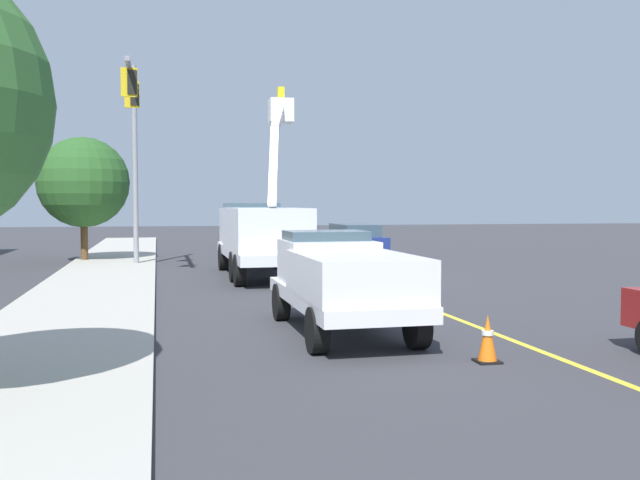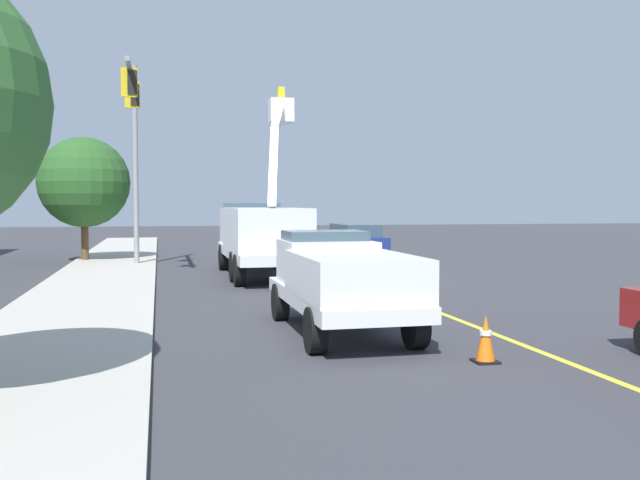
{
  "view_description": "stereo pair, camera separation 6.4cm",
  "coord_description": "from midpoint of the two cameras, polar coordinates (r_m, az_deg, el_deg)",
  "views": [
    {
      "loc": [
        -24.12,
        5.98,
        2.68
      ],
      "look_at": [
        -0.27,
        1.19,
        1.4
      ],
      "focal_mm": 39.17,
      "sensor_mm": 36.0,
      "label": 1
    },
    {
      "loc": [
        -24.14,
        5.92,
        2.68
      ],
      "look_at": [
        -0.27,
        1.19,
        1.4
      ],
      "focal_mm": 39.17,
      "sensor_mm": 36.0,
      "label": 2
    }
  ],
  "objects": [
    {
      "name": "lane_centre_stripe",
      "position": [
        25.0,
        2.49,
        -3.14
      ],
      "size": [
        49.98,
        1.74,
        0.01
      ],
      "primitive_type": "cube",
      "rotation": [
        0.0,
        0.0,
        0.03
      ],
      "color": "yellow",
      "rests_on": "ground"
    },
    {
      "name": "street_tree_right",
      "position": [
        33.46,
        -18.83,
        4.48
      ],
      "size": [
        4.09,
        4.09,
        5.69
      ],
      "color": "brown",
      "rests_on": "ground"
    },
    {
      "name": "ground",
      "position": [
        25.0,
        2.49,
        -3.15
      ],
      "size": [
        120.0,
        120.0,
        0.0
      ],
      "primitive_type": "plane",
      "color": "#38383D"
    },
    {
      "name": "sidewalk_far_side",
      "position": [
        24.15,
        -17.67,
        -3.36
      ],
      "size": [
        60.08,
        5.5,
        0.12
      ],
      "primitive_type": "cube",
      "rotation": [
        0.0,
        0.0,
        0.03
      ],
      "color": "#B2ADA3",
      "rests_on": "ground"
    },
    {
      "name": "traffic_cone_mid_rear",
      "position": [
        29.59,
        -2.19,
        -1.41
      ],
      "size": [
        0.4,
        0.4,
        0.81
      ],
      "color": "black",
      "rests_on": "ground"
    },
    {
      "name": "traffic_cone_mid_front",
      "position": [
        20.94,
        2.0,
        -3.25
      ],
      "size": [
        0.4,
        0.4,
        0.81
      ],
      "color": "black",
      "rests_on": "ground"
    },
    {
      "name": "utility_bucket_truck",
      "position": [
        25.69,
        -4.9,
        0.62
      ],
      "size": [
        8.28,
        2.82,
        7.15
      ],
      "color": "white",
      "rests_on": "ground"
    },
    {
      "name": "service_pickup_truck",
      "position": [
        14.37,
        1.7,
        -3.22
      ],
      "size": [
        5.66,
        2.33,
        2.06
      ],
      "color": "white",
      "rests_on": "ground"
    },
    {
      "name": "passing_minivan",
      "position": [
        33.44,
        2.82,
        0.08
      ],
      "size": [
        4.86,
        2.07,
        1.69
      ],
      "color": "navy",
      "rests_on": "ground"
    },
    {
      "name": "traffic_signal_mast",
      "position": [
        29.09,
        -15.06,
        8.87
      ],
      "size": [
        7.16,
        0.65,
        8.53
      ],
      "color": "gray",
      "rests_on": "ground"
    },
    {
      "name": "traffic_cone_leading",
      "position": [
        12.17,
        13.38,
        -7.86
      ],
      "size": [
        0.4,
        0.4,
        0.81
      ],
      "color": "black",
      "rests_on": "ground"
    }
  ]
}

